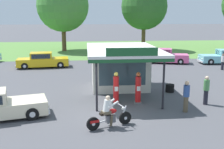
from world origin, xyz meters
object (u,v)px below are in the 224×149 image
at_px(parked_car_second_row_spare, 43,61).
at_px(bystander_chatting_near_pumps, 206,89).
at_px(parked_car_back_row_far_left, 224,57).
at_px(parked_car_back_row_centre_left, 109,54).
at_px(bystander_leaning_by_kiosk, 223,61).
at_px(motorcycle_with_rider, 109,114).
at_px(gas_pump_nearside, 116,89).
at_px(parked_car_back_row_right, 163,56).
at_px(bystander_admiring_sedan, 186,96).
at_px(spare_tire_stack, 170,88).
at_px(gas_pump_offside, 138,89).

bearing_deg(parked_car_second_row_spare, bystander_chatting_near_pumps, -48.83).
bearing_deg(parked_car_back_row_far_left, parked_car_back_row_centre_left, 162.05).
relative_size(parked_car_back_row_far_left, bystander_leaning_by_kiosk, 3.46).
distance_m(parked_car_second_row_spare, bystander_chatting_near_pumps, 17.45).
bearing_deg(motorcycle_with_rider, gas_pump_nearside, 78.19).
bearing_deg(bystander_chatting_near_pumps, parked_car_back_row_right, 84.15).
bearing_deg(bystander_admiring_sedan, parked_car_back_row_right, 78.69).
bearing_deg(motorcycle_with_rider, bystander_admiring_sedan, 21.33).
bearing_deg(parked_car_back_row_centre_left, spare_tire_stack, -78.35).
distance_m(gas_pump_nearside, parked_car_back_row_right, 15.48).
relative_size(gas_pump_offside, motorcycle_with_rider, 0.87).
height_order(bystander_admiring_sedan, bystander_chatting_near_pumps, bystander_admiring_sedan).
xyz_separation_m(gas_pump_nearside, parked_car_back_row_right, (6.81, 13.90, -0.16)).
height_order(parked_car_back_row_far_left, bystander_admiring_sedan, bystander_admiring_sedan).
relative_size(motorcycle_with_rider, parked_car_back_row_right, 0.39).
distance_m(motorcycle_with_rider, bystander_admiring_sedan, 4.73).
xyz_separation_m(gas_pump_offside, spare_tire_stack, (2.68, 2.25, -0.61)).
height_order(parked_car_back_row_right, bystander_admiring_sedan, bystander_admiring_sedan).
relative_size(parked_car_back_row_centre_left, parked_car_back_row_right, 0.93).
relative_size(bystander_leaning_by_kiosk, bystander_admiring_sedan, 0.90).
distance_m(gas_pump_nearside, parked_car_back_row_far_left, 18.69).
relative_size(parked_car_back_row_far_left, spare_tire_stack, 9.13).
bearing_deg(spare_tire_stack, motorcycle_with_rider, -129.67).
distance_m(gas_pump_nearside, parked_car_second_row_spare, 13.96).
xyz_separation_m(gas_pump_nearside, bystander_leaning_by_kiosk, (11.51, 9.45, -0.07)).
bearing_deg(motorcycle_with_rider, parked_car_second_row_spare, 108.81).
xyz_separation_m(bystander_chatting_near_pumps, spare_tire_stack, (-1.30, 2.87, -0.66)).
bearing_deg(bystander_leaning_by_kiosk, bystander_admiring_sedan, -124.97).
relative_size(bystander_admiring_sedan, spare_tire_stack, 2.93).
relative_size(motorcycle_with_rider, parked_car_back_row_far_left, 0.40).
bearing_deg(motorcycle_with_rider, parked_car_back_row_far_left, 49.07).
relative_size(bystander_leaning_by_kiosk, spare_tire_stack, 2.64).
bearing_deg(spare_tire_stack, bystander_leaning_by_kiosk, 43.87).
bearing_deg(gas_pump_nearside, bystander_leaning_by_kiosk, 39.39).
bearing_deg(bystander_leaning_by_kiosk, gas_pump_offside, -137.11).
height_order(parked_car_back_row_centre_left, bystander_chatting_near_pumps, bystander_chatting_near_pumps).
bearing_deg(parked_car_second_row_spare, spare_tire_stack, -45.20).
xyz_separation_m(parked_car_back_row_centre_left, parked_car_second_row_spare, (-7.16, -4.47, -0.00)).
bearing_deg(parked_car_back_row_right, bystander_admiring_sedan, -101.31).
height_order(bystander_leaning_by_kiosk, bystander_admiring_sedan, bystander_admiring_sedan).
relative_size(gas_pump_offside, bystander_leaning_by_kiosk, 1.22).
distance_m(gas_pump_nearside, parked_car_back_row_centre_left, 17.01).
height_order(motorcycle_with_rider, spare_tire_stack, motorcycle_with_rider).
distance_m(parked_car_back_row_centre_left, parked_car_back_row_far_left, 13.15).
height_order(gas_pump_nearside, parked_car_second_row_spare, gas_pump_nearside).
relative_size(motorcycle_with_rider, bystander_leaning_by_kiosk, 1.40).
bearing_deg(gas_pump_offside, parked_car_back_row_centre_left, 91.20).
distance_m(gas_pump_offside, bystander_admiring_sedan, 2.92).
relative_size(gas_pump_offside, parked_car_back_row_centre_left, 0.36).
relative_size(gas_pump_nearside, parked_car_second_row_spare, 0.36).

